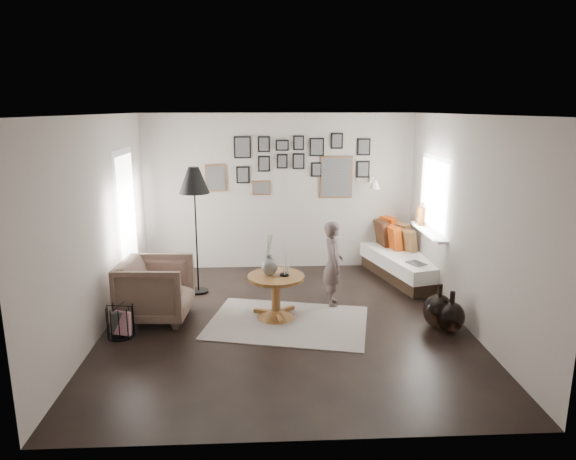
{
  "coord_description": "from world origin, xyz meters",
  "views": [
    {
      "loc": [
        -0.29,
        -6.1,
        2.67
      ],
      "look_at": [
        0.05,
        0.5,
        1.1
      ],
      "focal_mm": 32.0,
      "sensor_mm": 36.0,
      "label": 1
    }
  ],
  "objects_px": {
    "child": "(333,264)",
    "daybed": "(404,260)",
    "demijohn_large": "(439,311)",
    "floor_lamp": "(194,185)",
    "magazine_basket": "(121,321)",
    "armchair": "(156,289)",
    "pedestal_table": "(276,298)",
    "vase": "(270,263)",
    "demijohn_small": "(451,317)"
  },
  "relations": [
    {
      "from": "armchair",
      "to": "child",
      "type": "distance_m",
      "value": 2.38
    },
    {
      "from": "pedestal_table",
      "to": "demijohn_large",
      "type": "xyz_separation_m",
      "value": [
        2.01,
        -0.41,
        -0.05
      ]
    },
    {
      "from": "floor_lamp",
      "to": "magazine_basket",
      "type": "bearing_deg",
      "value": -116.77
    },
    {
      "from": "pedestal_table",
      "to": "floor_lamp",
      "type": "distance_m",
      "value": 2.03
    },
    {
      "from": "daybed",
      "to": "demijohn_large",
      "type": "relative_size",
      "value": 3.44
    },
    {
      "from": "floor_lamp",
      "to": "magazine_basket",
      "type": "distance_m",
      "value": 2.18
    },
    {
      "from": "vase",
      "to": "demijohn_small",
      "type": "bearing_deg",
      "value": -14.02
    },
    {
      "from": "floor_lamp",
      "to": "magazine_basket",
      "type": "xyz_separation_m",
      "value": [
        -0.75,
        -1.48,
        -1.42
      ]
    },
    {
      "from": "armchair",
      "to": "magazine_basket",
      "type": "distance_m",
      "value": 0.65
    },
    {
      "from": "magazine_basket",
      "to": "daybed",
      "type": "bearing_deg",
      "value": 27.2
    },
    {
      "from": "daybed",
      "to": "demijohn_large",
      "type": "height_order",
      "value": "daybed"
    },
    {
      "from": "armchair",
      "to": "demijohn_small",
      "type": "height_order",
      "value": "armchair"
    },
    {
      "from": "magazine_basket",
      "to": "demijohn_large",
      "type": "xyz_separation_m",
      "value": [
        3.88,
        0.05,
        0.03
      ]
    },
    {
      "from": "vase",
      "to": "magazine_basket",
      "type": "bearing_deg",
      "value": -165.08
    },
    {
      "from": "daybed",
      "to": "demijohn_large",
      "type": "xyz_separation_m",
      "value": [
        -0.12,
        -2.01,
        -0.06
      ]
    },
    {
      "from": "magazine_basket",
      "to": "child",
      "type": "relative_size",
      "value": 0.33
    },
    {
      "from": "armchair",
      "to": "demijohn_small",
      "type": "relative_size",
      "value": 1.69
    },
    {
      "from": "magazine_basket",
      "to": "demijohn_large",
      "type": "height_order",
      "value": "demijohn_large"
    },
    {
      "from": "pedestal_table",
      "to": "daybed",
      "type": "relative_size",
      "value": 0.38
    },
    {
      "from": "daybed",
      "to": "armchair",
      "type": "height_order",
      "value": "daybed"
    },
    {
      "from": "floor_lamp",
      "to": "demijohn_large",
      "type": "height_order",
      "value": "floor_lamp"
    },
    {
      "from": "child",
      "to": "floor_lamp",
      "type": "bearing_deg",
      "value": 72.3
    },
    {
      "from": "pedestal_table",
      "to": "daybed",
      "type": "height_order",
      "value": "daybed"
    },
    {
      "from": "floor_lamp",
      "to": "magazine_basket",
      "type": "height_order",
      "value": "floor_lamp"
    },
    {
      "from": "armchair",
      "to": "child",
      "type": "xyz_separation_m",
      "value": [
        2.34,
        0.38,
        0.19
      ]
    },
    {
      "from": "pedestal_table",
      "to": "vase",
      "type": "xyz_separation_m",
      "value": [
        -0.08,
        0.02,
        0.47
      ]
    },
    {
      "from": "pedestal_table",
      "to": "daybed",
      "type": "bearing_deg",
      "value": 36.93
    },
    {
      "from": "demijohn_large",
      "to": "pedestal_table",
      "type": "bearing_deg",
      "value": 168.45
    },
    {
      "from": "pedestal_table",
      "to": "demijohn_large",
      "type": "height_order",
      "value": "pedestal_table"
    },
    {
      "from": "armchair",
      "to": "magazine_basket",
      "type": "relative_size",
      "value": 2.27
    },
    {
      "from": "vase",
      "to": "floor_lamp",
      "type": "xyz_separation_m",
      "value": [
        -1.05,
        1.0,
        0.87
      ]
    },
    {
      "from": "pedestal_table",
      "to": "child",
      "type": "distance_m",
      "value": 0.96
    },
    {
      "from": "floor_lamp",
      "to": "demijohn_small",
      "type": "bearing_deg",
      "value": -25.53
    },
    {
      "from": "armchair",
      "to": "demijohn_large",
      "type": "bearing_deg",
      "value": -93.93
    },
    {
      "from": "demijohn_large",
      "to": "vase",
      "type": "bearing_deg",
      "value": 168.36
    },
    {
      "from": "floor_lamp",
      "to": "demijohn_small",
      "type": "distance_m",
      "value": 3.87
    },
    {
      "from": "pedestal_table",
      "to": "demijohn_small",
      "type": "height_order",
      "value": "pedestal_table"
    },
    {
      "from": "pedestal_table",
      "to": "child",
      "type": "relative_size",
      "value": 0.62
    },
    {
      "from": "demijohn_small",
      "to": "armchair",
      "type": "bearing_deg",
      "value": 170.86
    },
    {
      "from": "daybed",
      "to": "demijohn_small",
      "type": "height_order",
      "value": "daybed"
    },
    {
      "from": "magazine_basket",
      "to": "child",
      "type": "bearing_deg",
      "value": 18.54
    },
    {
      "from": "daybed",
      "to": "child",
      "type": "height_order",
      "value": "child"
    },
    {
      "from": "vase",
      "to": "floor_lamp",
      "type": "bearing_deg",
      "value": 136.28
    },
    {
      "from": "vase",
      "to": "demijohn_large",
      "type": "bearing_deg",
      "value": -11.64
    },
    {
      "from": "armchair",
      "to": "daybed",
      "type": "bearing_deg",
      "value": -63.68
    },
    {
      "from": "pedestal_table",
      "to": "daybed",
      "type": "distance_m",
      "value": 2.66
    },
    {
      "from": "pedestal_table",
      "to": "daybed",
      "type": "xyz_separation_m",
      "value": [
        2.12,
        1.6,
        0.01
      ]
    },
    {
      "from": "vase",
      "to": "child",
      "type": "relative_size",
      "value": 0.45
    },
    {
      "from": "child",
      "to": "daybed",
      "type": "bearing_deg",
      "value": -49.68
    },
    {
      "from": "floor_lamp",
      "to": "child",
      "type": "xyz_separation_m",
      "value": [
        1.92,
        -0.58,
        -1.02
      ]
    }
  ]
}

